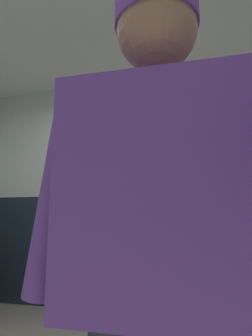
% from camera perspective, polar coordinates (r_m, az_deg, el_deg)
% --- Properties ---
extents(wall_back, '(4.72, 0.12, 2.67)m').
position_cam_1_polar(wall_back, '(3.30, 3.99, -4.40)').
color(wall_back, silver).
rests_on(wall_back, ground_plane).
extents(wainscot_band_back, '(4.12, 0.03, 1.27)m').
position_cam_1_polar(wainscot_band_back, '(3.23, 3.91, -16.77)').
color(wainscot_band_back, '#19232D').
rests_on(wainscot_band_back, ground_plane).
extents(downlight_far, '(0.14, 0.14, 0.03)m').
position_cam_1_polar(downlight_far, '(2.69, 5.26, 27.68)').
color(downlight_far, white).
extents(urinal_solo, '(0.40, 0.34, 1.24)m').
position_cam_1_polar(urinal_solo, '(3.15, -2.86, -14.34)').
color(urinal_solo, white).
rests_on(urinal_solo, ground_plane).
extents(person, '(0.70, 0.60, 1.64)m').
position_cam_1_polar(person, '(0.70, 7.06, -13.45)').
color(person, '#2D3342').
rests_on(person, ground_plane).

